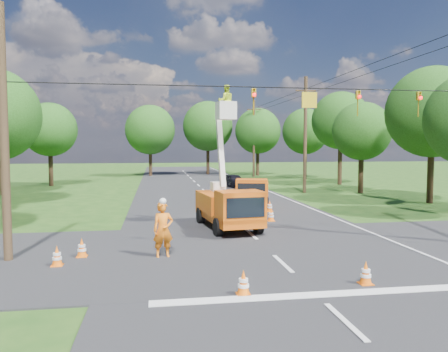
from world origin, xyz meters
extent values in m
plane|color=#1D4514|center=(0.00, 20.00, 0.00)|extent=(140.00, 140.00, 0.00)
cube|color=black|center=(0.00, 20.00, 0.00)|extent=(12.00, 100.00, 0.06)
cube|color=black|center=(0.00, 2.00, 0.00)|extent=(56.00, 10.00, 0.07)
cube|color=silver|center=(0.00, -3.20, 0.00)|extent=(9.00, 0.45, 0.02)
cube|color=silver|center=(5.60, 20.00, 0.00)|extent=(0.12, 90.00, 0.02)
cube|color=#C6560D|center=(-0.81, 6.80, 0.66)|extent=(2.69, 5.69, 0.41)
cube|color=#C6560D|center=(-0.56, 4.85, 1.37)|extent=(2.19, 1.80, 1.37)
cube|color=black|center=(-0.46, 4.08, 1.42)|extent=(1.73, 0.28, 0.87)
cube|color=#C6560D|center=(-0.90, 7.53, 1.23)|extent=(2.56, 3.63, 0.91)
cylinder|color=black|center=(-1.54, 4.96, 0.42)|extent=(0.40, 0.87, 0.84)
cylinder|color=black|center=(0.36, 5.20, 0.42)|extent=(0.40, 0.87, 0.84)
cylinder|color=black|center=(-1.98, 8.40, 0.42)|extent=(0.40, 0.87, 0.84)
cylinder|color=black|center=(-0.08, 8.64, 0.42)|extent=(0.40, 0.87, 0.84)
cube|color=silver|center=(-1.03, 8.52, 1.92)|extent=(0.77, 0.77, 0.50)
cube|color=silver|center=(-0.97, 8.02, 3.93)|extent=(0.41, 1.24, 3.96)
cube|color=silver|center=(-0.85, 7.07, 5.80)|extent=(0.97, 0.97, 0.87)
imported|color=#C6E526|center=(-0.85, 7.07, 6.28)|extent=(0.80, 0.64, 1.58)
cube|color=#C6560D|center=(2.12, 14.24, 0.64)|extent=(3.17, 5.62, 0.40)
cube|color=#C6560D|center=(1.66, 12.40, 1.33)|extent=(2.25, 1.93, 1.33)
cube|color=black|center=(1.48, 11.67, 1.37)|extent=(1.64, 0.46, 0.84)
cube|color=#C6560D|center=(2.29, 14.93, 1.19)|extent=(2.81, 3.68, 0.88)
cylinder|color=black|center=(0.81, 12.84, 0.41)|extent=(0.47, 0.86, 0.81)
cylinder|color=black|center=(2.61, 12.39, 0.41)|extent=(0.47, 0.86, 0.81)
cylinder|color=black|center=(1.63, 16.10, 0.41)|extent=(0.47, 0.86, 0.81)
cylinder|color=black|center=(3.43, 15.65, 0.41)|extent=(0.47, 0.86, 0.81)
imported|color=orange|center=(-4.04, 1.61, 1.03)|extent=(0.82, 0.62, 2.05)
imported|color=black|center=(3.31, 27.88, 0.66)|extent=(2.44, 4.12, 1.32)
cone|color=orange|center=(-1.96, -2.85, 0.38)|extent=(0.36, 0.36, 0.70)
cube|color=orange|center=(-1.96, -2.85, 0.04)|extent=(0.38, 0.38, 0.04)
cylinder|color=white|center=(-1.96, -2.85, 0.44)|extent=(0.26, 0.26, 0.09)
cylinder|color=white|center=(-1.96, -2.85, 0.29)|extent=(0.31, 0.31, 0.09)
cone|color=orange|center=(1.77, -2.50, 0.38)|extent=(0.36, 0.36, 0.70)
cube|color=orange|center=(1.77, -2.50, 0.04)|extent=(0.38, 0.38, 0.04)
cylinder|color=white|center=(1.77, -2.50, 0.44)|extent=(0.26, 0.26, 0.09)
cylinder|color=white|center=(1.77, -2.50, 0.29)|extent=(0.31, 0.31, 0.09)
cone|color=orange|center=(1.83, 8.36, 0.38)|extent=(0.36, 0.36, 0.70)
cube|color=orange|center=(1.83, 8.36, 0.04)|extent=(0.38, 0.38, 0.04)
cylinder|color=white|center=(1.83, 8.36, 0.44)|extent=(0.26, 0.26, 0.09)
cylinder|color=white|center=(1.83, 8.36, 0.29)|extent=(0.31, 0.31, 0.09)
cone|color=orange|center=(2.64, 11.69, 0.38)|extent=(0.36, 0.36, 0.70)
cube|color=orange|center=(2.64, 11.69, 0.04)|extent=(0.38, 0.38, 0.04)
cylinder|color=white|center=(2.64, 11.69, 0.44)|extent=(0.26, 0.26, 0.09)
cylinder|color=white|center=(2.64, 11.69, 0.29)|extent=(0.31, 0.31, 0.09)
cone|color=orange|center=(-6.99, 2.07, 0.38)|extent=(0.36, 0.36, 0.70)
cube|color=orange|center=(-6.99, 2.07, 0.04)|extent=(0.38, 0.38, 0.04)
cylinder|color=white|center=(-6.99, 2.07, 0.44)|extent=(0.26, 0.26, 0.09)
cylinder|color=white|center=(-6.99, 2.07, 0.29)|extent=(0.31, 0.31, 0.09)
cone|color=orange|center=(-7.62, 0.95, 0.38)|extent=(0.36, 0.36, 0.70)
cube|color=orange|center=(-7.62, 0.95, 0.04)|extent=(0.38, 0.38, 0.04)
cylinder|color=white|center=(-7.62, 0.95, 0.44)|extent=(0.26, 0.26, 0.09)
cylinder|color=white|center=(-7.62, 0.95, 0.29)|extent=(0.31, 0.31, 0.09)
cone|color=orange|center=(3.44, 16.66, 0.38)|extent=(0.36, 0.36, 0.70)
cube|color=orange|center=(3.44, 16.66, 0.04)|extent=(0.38, 0.38, 0.04)
cylinder|color=white|center=(3.44, 16.66, 0.44)|extent=(0.26, 0.26, 0.09)
cylinder|color=white|center=(3.44, 16.66, 0.29)|extent=(0.31, 0.31, 0.09)
cylinder|color=#4C3823|center=(8.50, 22.00, 5.00)|extent=(0.30, 0.30, 10.00)
cube|color=#4C3823|center=(8.50, 22.00, 8.80)|extent=(1.80, 0.12, 0.12)
cylinder|color=#4C3823|center=(8.50, 42.00, 5.00)|extent=(0.30, 0.30, 10.00)
cube|color=#4C3823|center=(8.50, 42.00, 8.80)|extent=(1.80, 0.12, 0.12)
cylinder|color=#4C3823|center=(-9.50, 2.00, 4.50)|extent=(0.30, 0.30, 9.00)
cylinder|color=black|center=(-0.50, 2.00, 6.30)|extent=(18.00, 0.04, 0.04)
cube|color=gold|center=(1.60, 2.00, 5.85)|extent=(0.60, 0.05, 0.60)
imported|color=gold|center=(-0.60, 2.00, 5.75)|extent=(0.16, 0.20, 1.00)
sphere|color=#FF0C0C|center=(-0.60, 1.88, 6.00)|extent=(0.14, 0.14, 0.14)
imported|color=gold|center=(3.60, 2.00, 5.75)|extent=(0.16, 0.20, 1.00)
sphere|color=#FF0C0C|center=(3.60, 1.88, 6.00)|extent=(0.14, 0.14, 0.14)
imported|color=gold|center=(6.20, 2.00, 5.75)|extent=(0.16, 0.20, 1.00)
sphere|color=#FF0C0C|center=(6.20, 1.88, 6.00)|extent=(0.14, 0.14, 0.14)
cylinder|color=#382616|center=(-16.80, 24.00, 2.31)|extent=(0.44, 0.44, 4.62)
sphere|color=#1B4211|center=(-16.80, 24.00, 6.51)|extent=(5.80, 5.80, 5.80)
cylinder|color=#382616|center=(-14.80, 32.00, 2.02)|extent=(0.44, 0.44, 4.05)
sphere|color=#1B4211|center=(-14.80, 32.00, 5.70)|extent=(5.40, 5.40, 5.40)
cylinder|color=#382616|center=(15.00, 14.00, 2.29)|extent=(0.44, 0.44, 4.58)
sphere|color=#1B4211|center=(15.00, 14.00, 6.45)|extent=(6.40, 6.40, 6.40)
cylinder|color=#382616|center=(13.20, 21.00, 1.89)|extent=(0.44, 0.44, 3.78)
sphere|color=#1B4211|center=(13.20, 21.00, 5.33)|extent=(5.00, 5.00, 5.00)
cylinder|color=#382616|center=(14.80, 29.00, 2.38)|extent=(0.44, 0.44, 4.75)
sphere|color=#1B4211|center=(14.80, 29.00, 6.70)|extent=(6.00, 6.00, 6.00)
cylinder|color=#382616|center=(13.80, 37.00, 2.07)|extent=(0.44, 0.44, 4.14)
sphere|color=#1B4211|center=(13.80, 37.00, 5.83)|extent=(5.60, 5.60, 5.60)
cylinder|color=#382616|center=(-5.00, 45.00, 2.20)|extent=(0.44, 0.44, 4.40)
sphere|color=#1B4211|center=(-5.00, 45.00, 6.20)|extent=(6.60, 6.60, 6.60)
cylinder|color=#382616|center=(3.00, 47.00, 2.42)|extent=(0.44, 0.44, 4.84)
sphere|color=#1B4211|center=(3.00, 47.00, 6.82)|extent=(7.00, 7.00, 7.00)
cylinder|color=#382616|center=(9.50, 44.00, 2.16)|extent=(0.44, 0.44, 4.31)
sphere|color=#1B4211|center=(9.50, 44.00, 6.08)|extent=(6.20, 6.20, 6.20)
camera|label=1|loc=(-4.28, -14.26, 4.10)|focal=35.00mm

